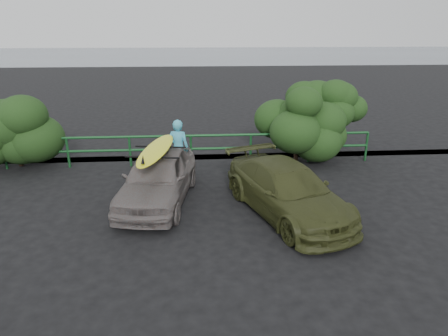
# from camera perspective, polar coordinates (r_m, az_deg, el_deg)

# --- Properties ---
(ground) EXTENTS (80.00, 80.00, 0.00)m
(ground) POSITION_cam_1_polar(r_m,az_deg,el_deg) (8.98, -11.35, -10.14)
(ground) COLOR black
(ocean) EXTENTS (200.00, 200.00, 0.00)m
(ocean) POSITION_cam_1_polar(r_m,az_deg,el_deg) (67.89, -5.30, 15.81)
(ocean) COLOR slate
(ocean) RESTS_ON ground
(guardrail) EXTENTS (14.00, 0.08, 1.04)m
(guardrail) POSITION_cam_1_polar(r_m,az_deg,el_deg) (13.36, -9.04, 2.50)
(guardrail) COLOR #154B20
(guardrail) RESTS_ON ground
(shrub_left) EXTENTS (3.20, 2.40, 2.35)m
(shrub_left) POSITION_cam_1_polar(r_m,az_deg,el_deg) (14.79, -27.97, 4.72)
(shrub_left) COLOR #1F3D16
(shrub_left) RESTS_ON ground
(shrub_right) EXTENTS (3.20, 2.40, 2.47)m
(shrub_right) POSITION_cam_1_polar(r_m,az_deg,el_deg) (14.13, 11.73, 6.28)
(shrub_right) COLOR #1F3D16
(shrub_right) RESTS_ON ground
(sedan) EXTENTS (2.18, 4.15, 1.35)m
(sedan) POSITION_cam_1_polar(r_m,az_deg,el_deg) (10.55, -9.41, -1.32)
(sedan) COLOR #685F5D
(sedan) RESTS_ON ground
(olive_vehicle) EXTENTS (3.04, 4.59, 1.23)m
(olive_vehicle) POSITION_cam_1_polar(r_m,az_deg,el_deg) (9.87, 9.02, -3.16)
(olive_vehicle) COLOR #353A19
(olive_vehicle) RESTS_ON ground
(man) EXTENTS (0.74, 0.57, 1.79)m
(man) POSITION_cam_1_polar(r_m,az_deg,el_deg) (12.21, -6.53, 2.81)
(man) COLOR #43ADC9
(man) RESTS_ON ground
(roof_rack) EXTENTS (1.49, 1.15, 0.05)m
(roof_rack) POSITION_cam_1_polar(r_m,az_deg,el_deg) (10.33, -9.63, 2.28)
(roof_rack) COLOR black
(roof_rack) RESTS_ON sedan
(surfboard) EXTENTS (1.06, 3.01, 0.09)m
(surfboard) POSITION_cam_1_polar(r_m,az_deg,el_deg) (10.31, -9.65, 2.63)
(surfboard) COLOR yellow
(surfboard) RESTS_ON roof_rack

